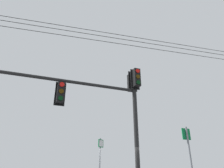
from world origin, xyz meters
TOP-DOWN VIEW (x-y plane):
  - signal_mast_assembly at (-0.66, 0.67)m, footprint 1.59×6.60m
  - route_sign_primary at (-3.09, -1.04)m, footprint 0.11×0.35m
  - route_sign_secondary at (0.22, 0.77)m, footprint 0.15×0.30m
  - overhead_wire_span at (-0.59, 0.58)m, footprint 5.81×22.68m

SIDE VIEW (x-z plane):
  - route_sign_secondary at x=0.22m, z-range 0.27..3.20m
  - route_sign_primary at x=-3.09m, z-range 0.33..3.37m
  - signal_mast_assembly at x=-0.66m, z-range 1.34..7.53m
  - overhead_wire_span at x=-0.59m, z-range 7.57..8.40m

